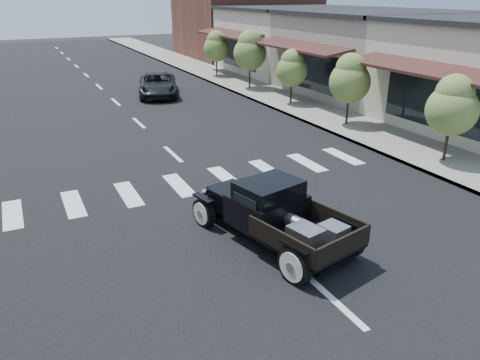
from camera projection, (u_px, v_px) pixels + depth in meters
name	position (u px, v px, depth m)	size (l,w,h in m)	color
ground	(262.00, 235.00, 11.75)	(120.00, 120.00, 0.00)	black
road	(124.00, 110.00, 24.25)	(14.00, 80.00, 0.02)	black
road_markings	(151.00, 134.00, 20.09)	(12.00, 60.00, 0.06)	silver
sidewalk_right	(267.00, 94.00, 27.68)	(3.00, 80.00, 0.15)	gray
storefront_mid	(380.00, 54.00, 27.84)	(10.00, 9.00, 4.50)	gray
storefront_far	(298.00, 41.00, 35.35)	(10.00, 9.00, 4.50)	beige
far_building_right	(245.00, 17.00, 43.42)	(11.00, 10.00, 7.00)	brown
small_tree_a	(450.00, 120.00, 16.02)	(1.75, 1.75, 2.91)	olive
small_tree_b	(349.00, 91.00, 20.59)	(1.80, 1.80, 3.01)	olive
small_tree_c	(292.00, 77.00, 24.62)	(1.63, 1.63, 2.72)	olive
small_tree_d	(250.00, 60.00, 28.55)	(1.99, 1.99, 3.32)	olive
small_tree_e	(216.00, 54.00, 32.93)	(1.78, 1.78, 2.97)	olive
hotrod_pickup	(274.00, 213.00, 11.16)	(2.11, 4.52, 1.57)	black
second_car	(158.00, 85.00, 27.27)	(2.14, 4.63, 1.29)	black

